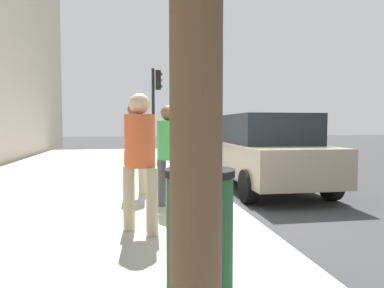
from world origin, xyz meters
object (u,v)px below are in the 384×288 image
Objects in this scene: parked_sedan_near at (265,151)px; trash_bin at (200,228)px; parking_officer at (135,141)px; pedestrian_at_meter at (168,148)px; pedestrian_bystander at (140,151)px; parking_meter at (206,145)px; traffic_signal at (156,98)px.

trash_bin is (-4.86, 2.58, -0.24)m from parked_sedan_near.
parking_officer is at bearing 7.10° from trash_bin.
pedestrian_bystander reaches higher than pedestrian_at_meter.
parking_officer is 3.24m from parked_sedan_near.
parking_officer is (2.26, 0.03, 0.02)m from pedestrian_bystander.
pedestrian_at_meter is 1.68× the size of trash_bin.
parking_meter is 0.78× the size of parking_officer.
pedestrian_bystander is at bearing 137.23° from parked_sedan_near.
pedestrian_at_meter reaches higher than parked_sedan_near.
parked_sedan_near is 1.23× the size of traffic_signal.
parking_officer is at bearing 57.83° from parking_meter.
parked_sedan_near is at bearing 5.73° from pedestrian_at_meter.
parked_sedan_near is (3.27, -3.03, -0.30)m from pedestrian_bystander.
trash_bin is (-3.07, 0.75, -0.51)m from parking_meter.
parking_officer reaches higher than pedestrian_bystander.
traffic_signal is at bearing 127.68° from parking_officer.
pedestrian_bystander is 0.99× the size of parking_officer.
traffic_signal is (8.11, -0.40, 1.44)m from pedestrian_at_meter.
parked_sedan_near is at bearing -160.63° from traffic_signal.
parking_officer is at bearing 172.54° from traffic_signal.
parked_sedan_near is at bearing -45.67° from parking_meter.
parking_meter is at bearing 3.33° from pedestrian_bystander.
pedestrian_at_meter is 2.85m from trash_bin.
pedestrian_bystander reaches higher than parking_meter.
parking_meter is 1.40× the size of trash_bin.
trash_bin is at bearing -122.02° from pedestrian_bystander.
parked_sedan_near is at bearing -27.95° from trash_bin.
traffic_signal reaches higher than pedestrian_at_meter.
parked_sedan_near is (1.01, -3.06, -0.32)m from parking_officer.
parking_meter is at bearing 12.98° from parking_officer.
pedestrian_bystander is 1.76× the size of trash_bin.
pedestrian_bystander is (-1.22, 0.50, 0.06)m from pedestrian_at_meter.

